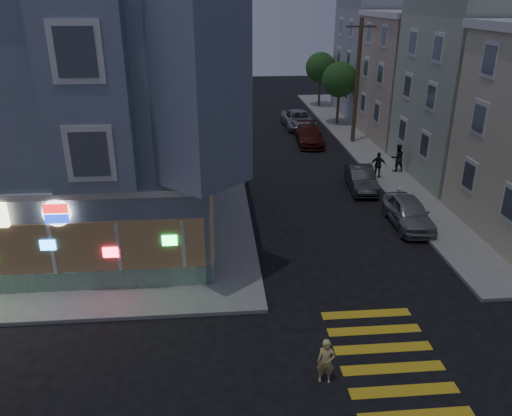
{
  "coord_description": "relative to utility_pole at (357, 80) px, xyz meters",
  "views": [
    {
      "loc": [
        1.28,
        -12.93,
        10.49
      ],
      "look_at": [
        2.85,
        5.24,
        2.75
      ],
      "focal_mm": 35.0,
      "sensor_mm": 36.0,
      "label": 1
    }
  ],
  "objects": [
    {
      "name": "parked_car_b",
      "position": [
        -2.2,
        -9.96,
        -4.13
      ],
      "size": [
        1.78,
        4.15,
        1.33
      ],
      "primitive_type": "imported",
      "rotation": [
        0.0,
        0.0,
        -0.09
      ],
      "color": "#333638",
      "rests_on": "ground"
    },
    {
      "name": "pedestrian_b",
      "position": [
        -0.7,
        -8.43,
        -3.84
      ],
      "size": [
        1.02,
        0.68,
        1.61
      ],
      "primitive_type": "imported",
      "rotation": [
        0.0,
        0.0,
        2.81
      ],
      "color": "black",
      "rests_on": "sidewalk_ne"
    },
    {
      "name": "street_tree_far",
      "position": [
        0.2,
        14.0,
        -0.86
      ],
      "size": [
        3.0,
        3.0,
        5.3
      ],
      "color": "#4C3826",
      "rests_on": "sidewalk_ne"
    },
    {
      "name": "fire_hydrant",
      "position": [
        -0.7,
        -12.22,
        -4.24
      ],
      "size": [
        0.44,
        0.26,
        0.77
      ],
      "color": "silver",
      "rests_on": "sidewalk_ne"
    },
    {
      "name": "sidewalk_nw",
      "position": [
        -25.5,
        -1.0,
        -4.72
      ],
      "size": [
        33.0,
        42.0,
        0.15
      ],
      "primitive_type": "cube",
      "color": "gray",
      "rests_on": "ground"
    },
    {
      "name": "parked_car_a",
      "position": [
        -1.3,
        -15.16,
        -4.08
      ],
      "size": [
        1.81,
        4.26,
        1.44
      ],
      "primitive_type": "imported",
      "rotation": [
        0.0,
        0.0,
        -0.03
      ],
      "color": "#96999D",
      "rests_on": "ground"
    },
    {
      "name": "pedestrian_a",
      "position": [
        0.9,
        -7.31,
        -3.76
      ],
      "size": [
        0.91,
        0.74,
        1.76
      ],
      "primitive_type": "imported",
      "rotation": [
        0.0,
        0.0,
        3.23
      ],
      "color": "black",
      "rests_on": "sidewalk_ne"
    },
    {
      "name": "utility_pole",
      "position": [
        0.0,
        0.0,
        0.0
      ],
      "size": [
        2.2,
        0.3,
        9.0
      ],
      "color": "#4C3826",
      "rests_on": "sidewalk_ne"
    },
    {
      "name": "corner_building",
      "position": [
        -18.0,
        -13.02,
        1.02
      ],
      "size": [
        14.6,
        14.6,
        11.4
      ],
      "color": "slate",
      "rests_on": "sidewalk_nw"
    },
    {
      "name": "parked_car_d",
      "position": [
        -3.4,
        5.23,
        -4.07
      ],
      "size": [
        2.64,
        5.34,
        1.46
      ],
      "primitive_type": "imported",
      "rotation": [
        0.0,
        0.0,
        0.04
      ],
      "color": "#969BA0",
      "rests_on": "ground"
    },
    {
      "name": "ground",
      "position": [
        -12.0,
        -24.0,
        -4.8
      ],
      "size": [
        120.0,
        120.0,
        0.0
      ],
      "primitive_type": "plane",
      "color": "black",
      "rests_on": "ground"
    },
    {
      "name": "parked_car_c",
      "position": [
        -3.4,
        0.0,
        -4.1
      ],
      "size": [
        2.25,
        4.9,
        1.39
      ],
      "primitive_type": "imported",
      "rotation": [
        0.0,
        0.0,
        -0.07
      ],
      "color": "#4F1912",
      "rests_on": "ground"
    },
    {
      "name": "row_house_c",
      "position": [
        7.5,
        1.0,
        -0.15
      ],
      "size": [
        12.0,
        8.6,
        9.0
      ],
      "primitive_type": "cube",
      "color": "#BFA994",
      "rests_on": "sidewalk_ne"
    },
    {
      "name": "street_tree_near",
      "position": [
        0.2,
        6.0,
        -0.86
      ],
      "size": [
        3.0,
        3.0,
        5.3
      ],
      "color": "#4C3826",
      "rests_on": "sidewalk_ne"
    },
    {
      "name": "sidewalk_ne",
      "position": [
        11.0,
        -1.0,
        -4.72
      ],
      "size": [
        24.0,
        42.0,
        0.15
      ],
      "primitive_type": "cube",
      "color": "gray",
      "rests_on": "ground"
    },
    {
      "name": "row_house_d",
      "position": [
        7.5,
        10.0,
        0.6
      ],
      "size": [
        12.0,
        8.6,
        10.5
      ],
      "primitive_type": "cube",
      "color": "#948F9D",
      "rests_on": "sidewalk_ne"
    },
    {
      "name": "running_child",
      "position": [
        -7.69,
        -25.54,
        -4.08
      ],
      "size": [
        0.58,
        0.44,
        1.43
      ],
      "primitive_type": "imported",
      "rotation": [
        0.0,
        0.0,
        -0.2
      ],
      "color": "#F2DA7C",
      "rests_on": "ground"
    },
    {
      "name": "traffic_signal",
      "position": [
        -12.03,
        -19.44,
        -1.2
      ],
      "size": [
        0.63,
        0.57,
        5.09
      ],
      "rotation": [
        0.0,
        0.0,
        0.23
      ],
      "color": "black",
      "rests_on": "sidewalk_nw"
    }
  ]
}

